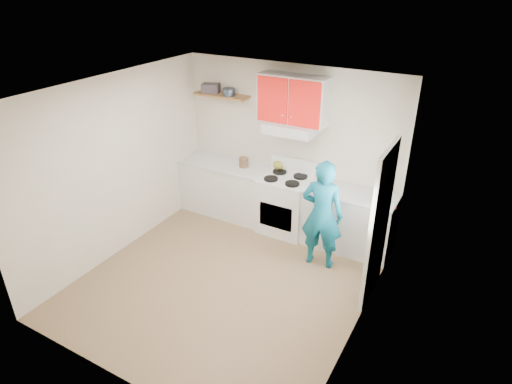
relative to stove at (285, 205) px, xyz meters
The scene contains 21 objects.
floor 1.64m from the stove, 93.63° to the right, with size 3.80×3.80×0.00m, color brown.
ceiling 2.66m from the stove, 93.63° to the right, with size 3.60×3.80×0.04m, color white.
back_wall 0.91m from the stove, 107.10° to the left, with size 3.60×0.04×2.60m, color beige.
front_wall 3.58m from the stove, 91.65° to the right, with size 3.60×0.04×2.60m, color beige.
left_wall 2.61m from the stove, 140.34° to the right, with size 0.04×3.80×2.60m, color beige.
right_wall 2.46m from the stove, 42.81° to the right, with size 0.04×3.80×2.60m, color beige.
door 1.97m from the stove, 27.58° to the right, with size 0.05×0.85×2.05m, color white.
door_glass 2.11m from the stove, 27.97° to the right, with size 0.01×0.55×0.95m, color white.
counter_left 1.14m from the stove, behind, with size 1.52×0.60×0.90m, color silver.
counter_right 1.04m from the stove, ahead, with size 1.32×0.60×0.90m, color silver.
stove is the anchor object (origin of this frame).
range_hood 1.24m from the stove, 90.00° to the left, with size 0.76×0.44×0.15m, color silver.
upper_cabinets 1.67m from the stove, 90.00° to the left, with size 1.02×0.33×0.70m, color red.
shelf 2.01m from the stove, behind, with size 0.90×0.30×0.04m, color brown.
books 2.21m from the stove, behind, with size 0.27×0.20×0.14m, color #3F373F.
tin 1.97m from the stove, behind, with size 0.19×0.19×0.12m, color #333D4C.
kettle 0.65m from the stove, 135.00° to the left, with size 0.19×0.19×0.16m, color olive.
crock 0.96m from the stove, behind, with size 0.15×0.15×0.18m, color brown.
cutting_board 1.03m from the stove, ahead, with size 0.30×0.22×0.02m, color olive.
silicone_mat 1.59m from the stove, ahead, with size 0.33×0.27×0.01m, color red.
person 1.07m from the stove, 34.65° to the right, with size 0.58×0.38×1.60m, color #0C5C74.
Camera 1 is at (2.71, -4.00, 3.80)m, focal length 30.82 mm.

